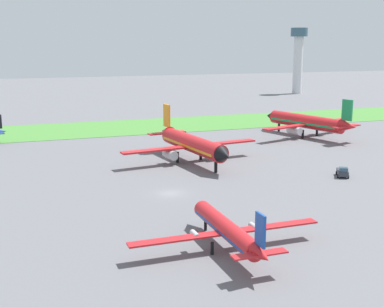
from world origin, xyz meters
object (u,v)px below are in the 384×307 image
(pushback_tug_midfield, at_px, (343,172))
(airplane_parked_jet_far, at_px, (308,122))
(airplane_midfield_jet, at_px, (191,144))
(airplane_foreground_turboprop, at_px, (227,229))
(control_tower, at_px, (298,55))

(pushback_tug_midfield, bearing_deg, airplane_parked_jet_far, -174.12)
(airplane_midfield_jet, distance_m, pushback_tug_midfield, 30.27)
(airplane_parked_jet_far, xyz_separation_m, pushback_tug_midfield, (-16.13, -37.89, -2.97))
(pushback_tug_midfield, bearing_deg, airplane_foreground_turboprop, -25.20)
(airplane_parked_jet_far, relative_size, pushback_tug_midfield, 7.41)
(control_tower, bearing_deg, airplane_midfield_jet, -128.74)
(airplane_foreground_turboprop, distance_m, pushback_tug_midfield, 41.36)
(airplane_foreground_turboprop, bearing_deg, airplane_midfield_jet, -14.70)
(airplane_foreground_turboprop, bearing_deg, control_tower, -33.59)
(airplane_midfield_jet, height_order, control_tower, control_tower)
(airplane_foreground_turboprop, height_order, airplane_parked_jet_far, airplane_parked_jet_far)
(airplane_midfield_jet, height_order, pushback_tug_midfield, airplane_midfield_jet)
(control_tower, bearing_deg, airplane_foreground_turboprop, -123.21)
(airplane_parked_jet_far, distance_m, airplane_midfield_jet, 41.97)
(airplane_parked_jet_far, relative_size, airplane_midfield_jet, 0.99)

